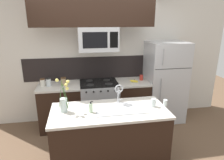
{
  "coord_description": "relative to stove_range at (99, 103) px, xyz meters",
  "views": [
    {
      "loc": [
        -0.4,
        -2.93,
        2.17
      ],
      "look_at": [
        0.16,
        0.27,
        1.16
      ],
      "focal_mm": 32.0,
      "sensor_mm": 36.0,
      "label": 1
    }
  ],
  "objects": [
    {
      "name": "storage_jar_medium",
      "position": [
        -0.98,
        -0.01,
        0.53
      ],
      "size": [
        0.09,
        0.09,
        0.16
      ],
      "color": "silver",
      "rests_on": "back_counter_left"
    },
    {
      "name": "drinking_glass",
      "position": [
        0.68,
        -1.25,
        0.51
      ],
      "size": [
        0.07,
        0.07,
        0.12
      ],
      "color": "silver",
      "rests_on": "island_counter"
    },
    {
      "name": "back_counter_right",
      "position": [
        0.7,
        0.0,
        -0.01
      ],
      "size": [
        0.68,
        0.65,
        0.91
      ],
      "color": "black",
      "rests_on": "ground"
    },
    {
      "name": "dish_soap_bottle",
      "position": [
        -0.25,
        -1.29,
        0.52
      ],
      "size": [
        0.06,
        0.05,
        0.16
      ],
      "color": "beige",
      "rests_on": "island_counter"
    },
    {
      "name": "storage_jar_tall",
      "position": [
        -1.09,
        0.01,
        0.52
      ],
      "size": [
        0.1,
        0.1,
        0.15
      ],
      "color": "silver",
      "rests_on": "back_counter_left"
    },
    {
      "name": "back_counter_left",
      "position": [
        -0.78,
        0.0,
        -0.01
      ],
      "size": [
        0.84,
        0.65,
        0.91
      ],
      "color": "black",
      "rests_on": "ground"
    },
    {
      "name": "kitchen_sink",
      "position": [
        0.19,
        -1.25,
        0.38
      ],
      "size": [
        0.76,
        0.41,
        0.16
      ],
      "color": "#ADAFB5",
      "rests_on": "island_counter"
    },
    {
      "name": "microwave",
      "position": [
        0.0,
        -0.02,
        1.33
      ],
      "size": [
        0.74,
        0.4,
        0.45
      ],
      "color": "#B7BABF"
    },
    {
      "name": "flower_vase",
      "position": [
        -0.62,
        -1.2,
        0.58
      ],
      "size": [
        0.19,
        0.14,
        0.49
      ],
      "color": "silver",
      "rests_on": "island_counter"
    },
    {
      "name": "upper_cabinet_band",
      "position": [
        -0.08,
        -0.05,
        1.85
      ],
      "size": [
        2.22,
        0.34,
        0.6
      ],
      "primitive_type": "cube",
      "color": "black"
    },
    {
      "name": "refrigerator",
      "position": [
        1.42,
        0.02,
        0.39
      ],
      "size": [
        0.79,
        0.74,
        1.71
      ],
      "color": "#B7BABF",
      "rests_on": "ground"
    },
    {
      "name": "spare_glass",
      "position": [
        0.86,
        -1.26,
        0.5
      ],
      "size": [
        0.06,
        0.06,
        0.09
      ],
      "color": "silver",
      "rests_on": "island_counter"
    },
    {
      "name": "coffee_tin",
      "position": [
        0.91,
        0.05,
        0.5
      ],
      "size": [
        0.08,
        0.08,
        0.11
      ],
      "primitive_type": "cylinder",
      "color": "#B22D23",
      "rests_on": "back_counter_right"
    },
    {
      "name": "island_counter",
      "position": [
        0.01,
        -1.25,
        -0.01
      ],
      "size": [
        1.67,
        0.78,
        0.91
      ],
      "color": "black",
      "rests_on": "ground"
    },
    {
      "name": "sink_faucet",
      "position": [
        0.19,
        -1.05,
        0.65
      ],
      "size": [
        0.14,
        0.14,
        0.31
      ],
      "color": "#B7BABF",
      "rests_on": "island_counter"
    },
    {
      "name": "stove_range",
      "position": [
        0.0,
        0.0,
        0.0
      ],
      "size": [
        0.76,
        0.64,
        0.93
      ],
      "color": "#B7BABF",
      "rests_on": "ground"
    },
    {
      "name": "banana_bunch",
      "position": [
        0.72,
        -0.06,
        0.47
      ],
      "size": [
        0.19,
        0.12,
        0.08
      ],
      "color": "yellow",
      "rests_on": "back_counter_right"
    },
    {
      "name": "storage_jar_short",
      "position": [
        -0.7,
        0.02,
        0.52
      ],
      "size": [
        0.1,
        0.1,
        0.15
      ],
      "color": "#997F5B",
      "rests_on": "back_counter_left"
    },
    {
      "name": "rear_partition",
      "position": [
        0.3,
        0.38,
        0.84
      ],
      "size": [
        5.2,
        0.1,
        2.6
      ],
      "primitive_type": "cube",
      "color": "silver",
      "rests_on": "ground"
    },
    {
      "name": "splash_band",
      "position": [
        -0.0,
        0.32,
        0.69
      ],
      "size": [
        3.02,
        0.01,
        0.48
      ],
      "primitive_type": "cube",
      "color": "black",
      "rests_on": "rear_partition"
    },
    {
      "name": "ground_plane",
      "position": [
        -0.0,
        -0.9,
        -0.46
      ],
      "size": [
        10.0,
        10.0,
        0.0
      ],
      "primitive_type": "plane",
      "color": "brown"
    }
  ]
}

